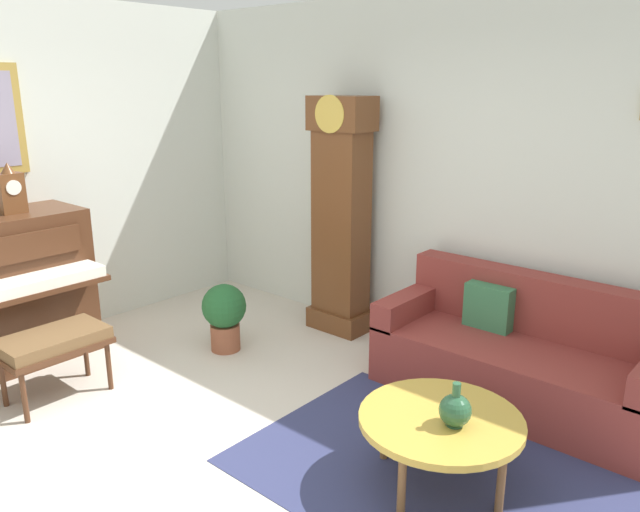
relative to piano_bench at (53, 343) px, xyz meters
The scene contains 10 objects.
ground_plane 1.51m from the piano_bench, ahead, with size 6.40×6.00×0.10m, color beige.
wall_back 3.10m from the piano_bench, 60.50° to the left, with size 5.30×0.13×2.80m.
area_rug 2.63m from the piano_bench, 21.23° to the left, with size 2.10×1.50×0.01m, color navy.
piano_bench is the anchor object (origin of this frame).
grandfather_clock 2.43m from the piano_bench, 73.10° to the left, with size 0.52×0.34×2.03m.
couch 3.20m from the piano_bench, 40.82° to the left, with size 1.90×0.80×0.84m.
coffee_table 2.65m from the piano_bench, 19.72° to the left, with size 0.88×0.88×0.41m.
mantel_clock 1.25m from the piano_bench, 167.25° to the left, with size 0.13×0.18×0.38m.
green_jug 2.73m from the piano_bench, 18.49° to the left, with size 0.17×0.17×0.24m.
potted_plant 1.32m from the piano_bench, 78.27° to the left, with size 0.36×0.36×0.56m.
Camera 1 is at (2.48, -1.88, 2.13)m, focal length 34.49 mm.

